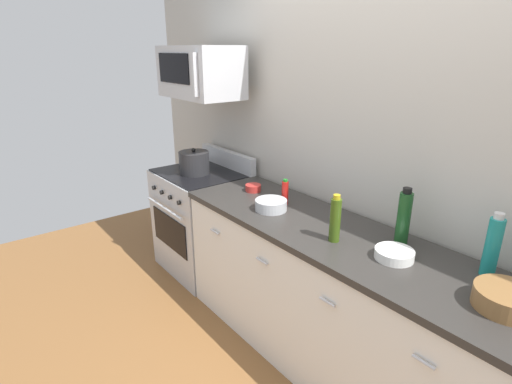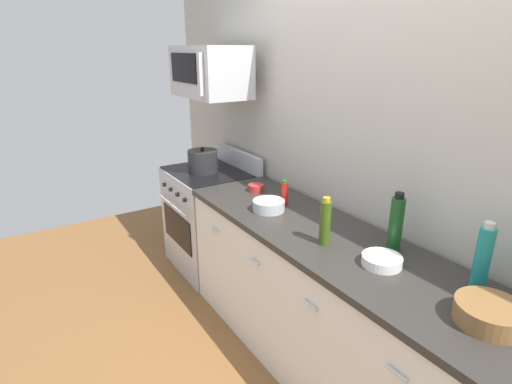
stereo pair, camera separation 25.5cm
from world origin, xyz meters
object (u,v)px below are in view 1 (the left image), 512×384
(bowl_red_small, at_px, (253,188))
(bottle_olive_oil, at_px, (335,219))
(bottle_wine_green, at_px, (404,218))
(bottle_sparkling_teal, at_px, (493,246))
(bowl_steel_prep, at_px, (271,205))
(microwave, at_px, (200,72))
(bottle_hot_sauce_red, at_px, (285,192))
(bowl_white_ceramic, at_px, (394,254))
(stockpot, at_px, (194,163))
(range_oven, at_px, (203,220))
(bowl_wooden_salad, at_px, (507,299))

(bowl_red_small, bearing_deg, bottle_olive_oil, -9.43)
(bottle_wine_green, bearing_deg, bottle_sparkling_teal, 4.48)
(bowl_steel_prep, bearing_deg, microwave, 173.58)
(bottle_sparkling_teal, xyz_separation_m, bottle_hot_sauce_red, (-1.27, -0.14, -0.06))
(bottle_wine_green, relative_size, bottle_hot_sauce_red, 1.81)
(microwave, xyz_separation_m, bowl_white_ceramic, (1.91, -0.05, -0.80))
(bowl_steel_prep, bearing_deg, stockpot, 179.02)
(bottle_hot_sauce_red, relative_size, bowl_white_ceramic, 0.91)
(microwave, distance_m, stockpot, 0.74)
(range_oven, height_order, bottle_hot_sauce_red, bottle_hot_sauce_red)
(range_oven, xyz_separation_m, microwave, (0.00, 0.04, 1.28))
(bowl_white_ceramic, distance_m, stockpot, 1.92)
(microwave, distance_m, bowl_wooden_salad, 2.56)
(bowl_wooden_salad, bearing_deg, bowl_white_ceramic, 179.63)
(stockpot, bearing_deg, bowl_white_ceramic, 1.52)
(bowl_wooden_salad, distance_m, bowl_steel_prep, 1.41)
(microwave, xyz_separation_m, stockpot, (-0.00, -0.10, -0.73))
(range_oven, height_order, bottle_wine_green, bottle_wine_green)
(bowl_red_small, height_order, bowl_white_ceramic, same)
(range_oven, xyz_separation_m, bottle_sparkling_teal, (2.27, 0.21, 0.60))
(bottle_olive_oil, xyz_separation_m, stockpot, (-1.59, 0.04, -0.03))
(bottle_sparkling_teal, relative_size, bowl_white_ceramic, 1.60)
(bowl_wooden_salad, distance_m, bowl_red_small, 1.78)
(microwave, bearing_deg, bottle_olive_oil, -4.80)
(bottle_hot_sauce_red, bearing_deg, bottle_sparkling_teal, 6.17)
(bottle_wine_green, relative_size, bowl_red_small, 2.75)
(bottle_wine_green, height_order, bowl_wooden_salad, bottle_wine_green)
(bowl_white_ceramic, bearing_deg, range_oven, 179.92)
(bottle_wine_green, relative_size, bowl_white_ceramic, 1.64)
(bowl_wooden_salad, bearing_deg, bottle_wine_green, 163.22)
(bowl_white_ceramic, bearing_deg, microwave, 178.58)
(range_oven, bearing_deg, bottle_sparkling_teal, 5.27)
(bowl_steel_prep, bearing_deg, bottle_hot_sauce_red, 98.83)
(bottle_wine_green, bearing_deg, stockpot, -172.90)
(range_oven, relative_size, bottle_olive_oil, 3.94)
(bottle_olive_oil, height_order, bowl_wooden_salad, bottle_olive_oil)
(bottle_sparkling_teal, bearing_deg, stockpot, -173.40)
(bottle_sparkling_teal, bearing_deg, bowl_white_ceramic, -149.40)
(bowl_wooden_salad, xyz_separation_m, bowl_red_small, (-1.78, 0.07, -0.02))
(bottle_olive_oil, height_order, bottle_hot_sauce_red, bottle_olive_oil)
(bottle_hot_sauce_red, bearing_deg, bowl_red_small, -178.84)
(bottle_hot_sauce_red, xyz_separation_m, stockpot, (-1.01, -0.13, 0.01))
(bottle_sparkling_teal, xyz_separation_m, bowl_wooden_salad, (0.16, -0.22, -0.10))
(range_oven, height_order, bowl_red_small, range_oven)
(bottle_wine_green, bearing_deg, bottle_olive_oil, -133.11)
(bottle_hot_sauce_red, height_order, bowl_steel_prep, bottle_hot_sauce_red)
(microwave, relative_size, bowl_red_small, 6.39)
(bottle_wine_green, bearing_deg, bowl_steel_prep, -163.04)
(bottle_wine_green, height_order, bowl_steel_prep, bottle_wine_green)
(bowl_wooden_salad, bearing_deg, bowl_red_small, 177.69)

